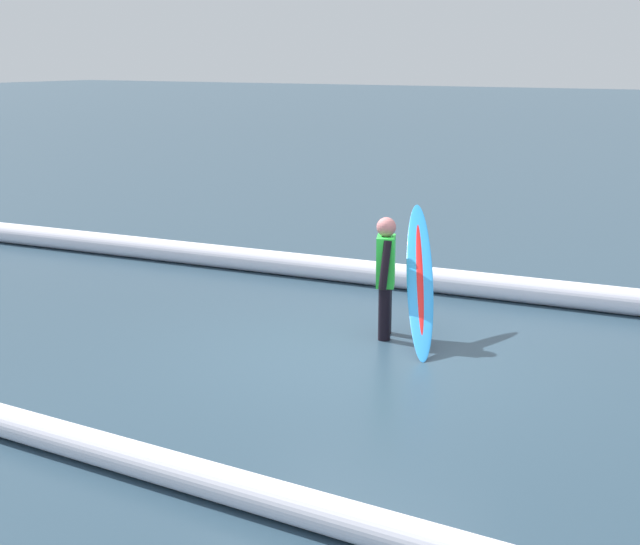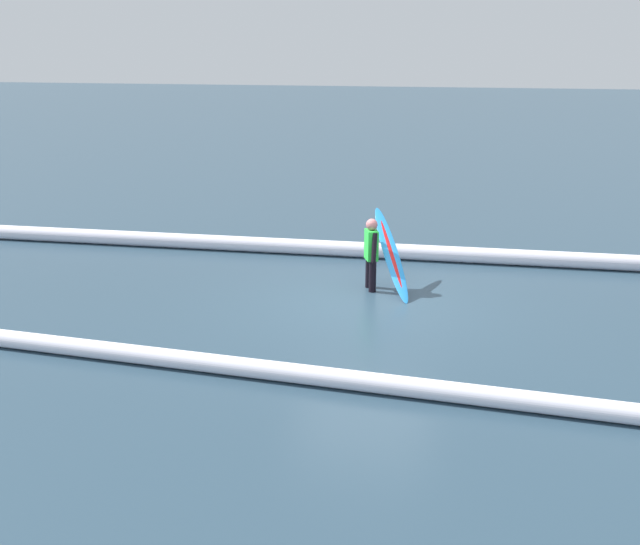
{
  "view_description": "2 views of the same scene",
  "coord_description": "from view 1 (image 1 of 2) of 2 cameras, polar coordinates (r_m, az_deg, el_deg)",
  "views": [
    {
      "loc": [
        -4.62,
        8.56,
        3.13
      ],
      "look_at": [
        -0.37,
        1.34,
        1.23
      ],
      "focal_mm": 54.0,
      "sensor_mm": 36.0,
      "label": 1
    },
    {
      "loc": [
        -2.25,
        12.17,
        4.34
      ],
      "look_at": [
        0.63,
        0.89,
        0.82
      ],
      "focal_mm": 41.06,
      "sensor_mm": 36.0,
      "label": 2
    }
  ],
  "objects": [
    {
      "name": "wave_crest_foreground",
      "position": [
        13.89,
        -1.27,
        0.45
      ],
      "size": [
        17.91,
        1.43,
        0.34
      ],
      "primitive_type": "cylinder",
      "rotation": [
        0.0,
        1.57,
        0.06
      ],
      "color": "white",
      "rests_on": "ground_plane"
    },
    {
      "name": "wave_crest_midground",
      "position": [
        6.85,
        -2.91,
        -13.21
      ],
      "size": [
        17.86,
        0.71,
        0.27
      ],
      "primitive_type": "cylinder",
      "rotation": [
        0.0,
        1.57,
        -0.02
      ],
      "color": "white",
      "rests_on": "ground_plane"
    },
    {
      "name": "ground_plane",
      "position": [
        10.22,
        2.05,
        -5.09
      ],
      "size": [
        168.44,
        168.44,
        0.0
      ],
      "primitive_type": "plane",
      "color": "#294051"
    },
    {
      "name": "surfboard",
      "position": [
        10.82,
        5.93,
        -0.33
      ],
      "size": [
        1.13,
        1.79,
        1.41
      ],
      "color": "#268CE5",
      "rests_on": "ground_plane"
    },
    {
      "name": "surfer",
      "position": [
        10.82,
        3.91,
        0.08
      ],
      "size": [
        0.32,
        0.61,
        1.38
      ],
      "rotation": [
        0.0,
        0.0,
        1.99
      ],
      "color": "black",
      "rests_on": "ground_plane"
    }
  ]
}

